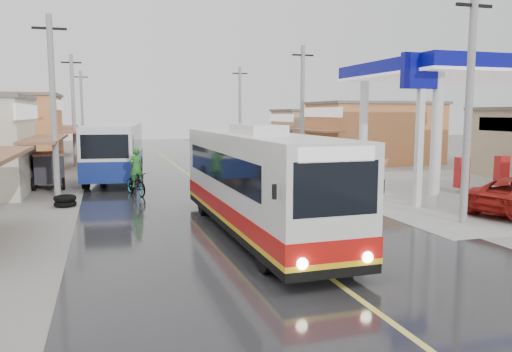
{
  "coord_description": "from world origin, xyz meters",
  "views": [
    {
      "loc": [
        -4.93,
        -14.3,
        3.85
      ],
      "look_at": [
        0.22,
        2.67,
        1.6
      ],
      "focal_mm": 35.0,
      "sensor_mm": 36.0,
      "label": 1
    }
  ],
  "objects_px": {
    "coach_bus": "(256,182)",
    "second_bus": "(115,150)",
    "tyre_stack": "(65,201)",
    "tricycle_near": "(49,168)",
    "cyclist": "(136,180)"
  },
  "relations": [
    {
      "from": "second_bus",
      "to": "tyre_stack",
      "type": "relative_size",
      "value": 10.79
    },
    {
      "from": "tricycle_near",
      "to": "cyclist",
      "type": "bearing_deg",
      "value": -45.84
    },
    {
      "from": "tyre_stack",
      "to": "tricycle_near",
      "type": "bearing_deg",
      "value": 101.03
    },
    {
      "from": "cyclist",
      "to": "tyre_stack",
      "type": "distance_m",
      "value": 3.67
    },
    {
      "from": "second_bus",
      "to": "tricycle_near",
      "type": "relative_size",
      "value": 4.09
    },
    {
      "from": "cyclist",
      "to": "tyre_stack",
      "type": "xyz_separation_m",
      "value": [
        -3.0,
        -2.04,
        -0.51
      ]
    },
    {
      "from": "cyclist",
      "to": "coach_bus",
      "type": "bearing_deg",
      "value": -88.75
    },
    {
      "from": "coach_bus",
      "to": "cyclist",
      "type": "bearing_deg",
      "value": 109.25
    },
    {
      "from": "second_bus",
      "to": "cyclist",
      "type": "distance_m",
      "value": 6.05
    },
    {
      "from": "coach_bus",
      "to": "second_bus",
      "type": "relative_size",
      "value": 1.14
    },
    {
      "from": "second_bus",
      "to": "coach_bus",
      "type": "bearing_deg",
      "value": -67.84
    },
    {
      "from": "coach_bus",
      "to": "cyclist",
      "type": "distance_m",
      "value": 9.39
    },
    {
      "from": "second_bus",
      "to": "tyre_stack",
      "type": "distance_m",
      "value": 8.4
    },
    {
      "from": "cyclist",
      "to": "tricycle_near",
      "type": "bearing_deg",
      "value": 119.04
    },
    {
      "from": "second_bus",
      "to": "tyre_stack",
      "type": "bearing_deg",
      "value": -98.65
    }
  ]
}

